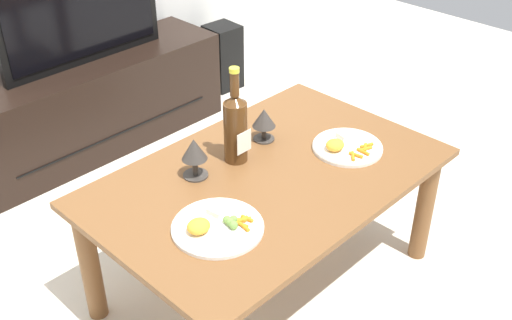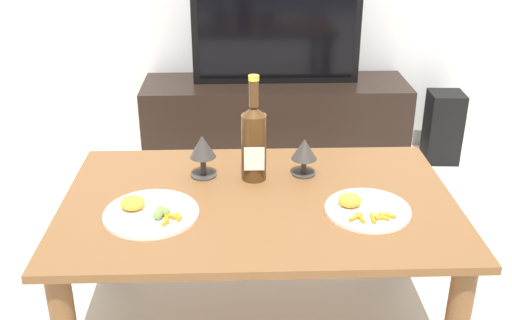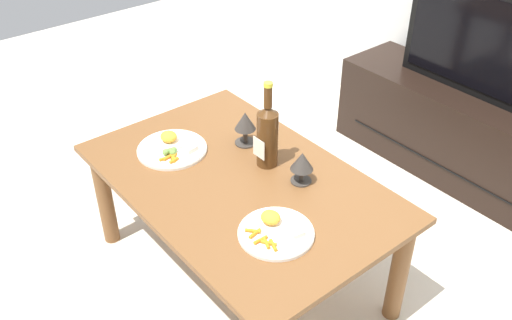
# 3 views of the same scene
# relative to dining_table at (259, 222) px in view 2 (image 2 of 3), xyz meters

# --- Properties ---
(dining_table) EXTENTS (1.23, 0.79, 0.51)m
(dining_table) POSITION_rel_dining_table_xyz_m (0.00, 0.00, 0.00)
(dining_table) COLOR brown
(dining_table) RESTS_ON ground_plane
(tv_stand) EXTENTS (1.39, 0.41, 0.47)m
(tv_stand) POSITION_rel_dining_table_xyz_m (0.14, 1.35, -0.19)
(tv_stand) COLOR black
(tv_stand) RESTS_ON ground_plane
(tv_screen) EXTENTS (0.85, 0.05, 0.53)m
(tv_screen) POSITION_rel_dining_table_xyz_m (0.14, 1.35, 0.31)
(tv_screen) COLOR black
(tv_screen) RESTS_ON tv_stand
(floor_speaker) EXTENTS (0.19, 0.19, 0.39)m
(floor_speaker) POSITION_rel_dining_table_xyz_m (1.07, 1.38, -0.23)
(floor_speaker) COLOR black
(floor_speaker) RESTS_ON ground_plane
(wine_bottle) EXTENTS (0.08, 0.09, 0.36)m
(wine_bottle) POSITION_rel_dining_table_xyz_m (-0.01, 0.15, 0.23)
(wine_bottle) COLOR #4C2D14
(wine_bottle) RESTS_ON dining_table
(goblet_left) EXTENTS (0.09, 0.09, 0.15)m
(goblet_left) POSITION_rel_dining_table_xyz_m (-0.18, 0.17, 0.18)
(goblet_left) COLOR #38332D
(goblet_left) RESTS_ON dining_table
(goblet_right) EXTENTS (0.09, 0.09, 0.13)m
(goblet_right) POSITION_rel_dining_table_xyz_m (0.16, 0.17, 0.17)
(goblet_right) COLOR #38332D
(goblet_right) RESTS_ON dining_table
(dinner_plate_left) EXTENTS (0.29, 0.29, 0.05)m
(dinner_plate_left) POSITION_rel_dining_table_xyz_m (-0.33, -0.09, 0.10)
(dinner_plate_left) COLOR white
(dinner_plate_left) RESTS_ON dining_table
(dinner_plate_right) EXTENTS (0.26, 0.26, 0.05)m
(dinner_plate_right) POSITION_rel_dining_table_xyz_m (0.32, -0.09, 0.10)
(dinner_plate_right) COLOR white
(dinner_plate_right) RESTS_ON dining_table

